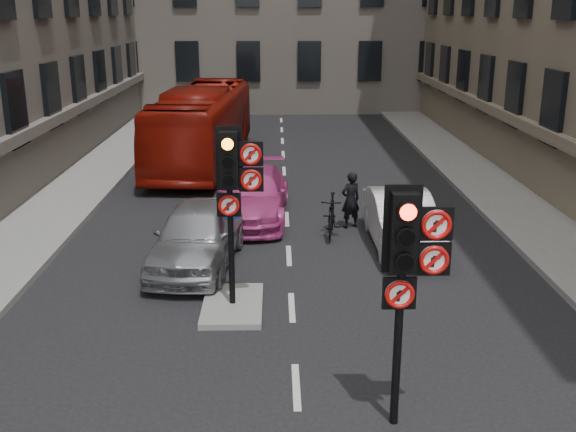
{
  "coord_description": "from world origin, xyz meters",
  "views": [
    {
      "loc": [
        -0.31,
        -7.52,
        5.82
      ],
      "look_at": [
        -0.12,
        2.89,
        2.6
      ],
      "focal_mm": 42.0,
      "sensor_mm": 36.0,
      "label": 1
    }
  ],
  "objects_px": {
    "car_silver": "(197,235)",
    "motorcycle": "(332,215)",
    "info_sign": "(232,236)",
    "signal_near": "(409,258)",
    "car_white": "(402,220)",
    "car_pink": "(253,195)",
    "motorcyclist": "(351,200)",
    "bus_red": "(203,125)",
    "signal_far": "(234,179)"
  },
  "relations": [
    {
      "from": "info_sign",
      "to": "car_silver",
      "type": "bearing_deg",
      "value": 122.89
    },
    {
      "from": "motorcycle",
      "to": "info_sign",
      "type": "height_order",
      "value": "info_sign"
    },
    {
      "from": "car_silver",
      "to": "car_pink",
      "type": "distance_m",
      "value": 3.91
    },
    {
      "from": "signal_near",
      "to": "bus_red",
      "type": "xyz_separation_m",
      "value": [
        -4.63,
        17.51,
        -1.1
      ]
    },
    {
      "from": "signal_near",
      "to": "car_pink",
      "type": "height_order",
      "value": "signal_near"
    },
    {
      "from": "signal_near",
      "to": "signal_far",
      "type": "bearing_deg",
      "value": 123.02
    },
    {
      "from": "car_silver",
      "to": "motorcycle",
      "type": "xyz_separation_m",
      "value": [
        3.33,
        2.17,
        -0.2
      ]
    },
    {
      "from": "car_silver",
      "to": "car_white",
      "type": "bearing_deg",
      "value": 19.78
    },
    {
      "from": "bus_red",
      "to": "info_sign",
      "type": "bearing_deg",
      "value": -77.11
    },
    {
      "from": "signal_far",
      "to": "bus_red",
      "type": "xyz_separation_m",
      "value": [
        -2.03,
        13.51,
        -1.22
      ]
    },
    {
      "from": "signal_far",
      "to": "car_silver",
      "type": "relative_size",
      "value": 0.81
    },
    {
      "from": "signal_far",
      "to": "info_sign",
      "type": "distance_m",
      "value": 1.6
    },
    {
      "from": "signal_far",
      "to": "car_silver",
      "type": "bearing_deg",
      "value": 113.37
    },
    {
      "from": "car_silver",
      "to": "car_pink",
      "type": "bearing_deg",
      "value": 78.23
    },
    {
      "from": "bus_red",
      "to": "motorcyclist",
      "type": "xyz_separation_m",
      "value": [
        4.88,
        -8.3,
        -0.69
      ]
    },
    {
      "from": "signal_far",
      "to": "car_white",
      "type": "relative_size",
      "value": 0.86
    },
    {
      "from": "car_pink",
      "to": "info_sign",
      "type": "distance_m",
      "value": 5.44
    },
    {
      "from": "bus_red",
      "to": "motorcycle",
      "type": "relative_size",
      "value": 5.84
    },
    {
      "from": "car_white",
      "to": "bus_red",
      "type": "height_order",
      "value": "bus_red"
    },
    {
      "from": "info_sign",
      "to": "motorcycle",
      "type": "bearing_deg",
      "value": 61.98
    },
    {
      "from": "car_pink",
      "to": "motorcyclist",
      "type": "height_order",
      "value": "motorcyclist"
    },
    {
      "from": "car_white",
      "to": "car_pink",
      "type": "xyz_separation_m",
      "value": [
        -3.84,
        2.49,
        0.0
      ]
    },
    {
      "from": "bus_red",
      "to": "motorcyclist",
      "type": "distance_m",
      "value": 9.65
    },
    {
      "from": "car_pink",
      "to": "info_sign",
      "type": "relative_size",
      "value": 2.63
    },
    {
      "from": "motorcycle",
      "to": "info_sign",
      "type": "bearing_deg",
      "value": -114.19
    },
    {
      "from": "signal_near",
      "to": "car_silver",
      "type": "distance_m",
      "value": 7.61
    },
    {
      "from": "car_white",
      "to": "signal_near",
      "type": "bearing_deg",
      "value": -100.97
    },
    {
      "from": "car_silver",
      "to": "motorcyclist",
      "type": "height_order",
      "value": "motorcyclist"
    },
    {
      "from": "car_pink",
      "to": "motorcyclist",
      "type": "xyz_separation_m",
      "value": [
        2.71,
        -0.93,
        0.1
      ]
    },
    {
      "from": "car_silver",
      "to": "info_sign",
      "type": "distance_m",
      "value": 2.0
    },
    {
      "from": "car_silver",
      "to": "bus_red",
      "type": "relative_size",
      "value": 0.41
    },
    {
      "from": "bus_red",
      "to": "motorcyclist",
      "type": "relative_size",
      "value": 6.74
    },
    {
      "from": "car_silver",
      "to": "bus_red",
      "type": "bearing_deg",
      "value": 101.03
    },
    {
      "from": "signal_near",
      "to": "signal_far",
      "type": "distance_m",
      "value": 4.77
    },
    {
      "from": "signal_near",
      "to": "bus_red",
      "type": "bearing_deg",
      "value": 104.79
    },
    {
      "from": "signal_far",
      "to": "motorcyclist",
      "type": "bearing_deg",
      "value": 61.31
    },
    {
      "from": "signal_near",
      "to": "car_silver",
      "type": "relative_size",
      "value": 0.81
    },
    {
      "from": "signal_far",
      "to": "car_silver",
      "type": "height_order",
      "value": "signal_far"
    },
    {
      "from": "bus_red",
      "to": "car_pink",
      "type": "bearing_deg",
      "value": -69.2
    },
    {
      "from": "car_white",
      "to": "bus_red",
      "type": "xyz_separation_m",
      "value": [
        -6.01,
        9.85,
        0.79
      ]
    },
    {
      "from": "car_silver",
      "to": "motorcyclist",
      "type": "relative_size",
      "value": 2.79
    },
    {
      "from": "signal_near",
      "to": "car_white",
      "type": "height_order",
      "value": "signal_near"
    },
    {
      "from": "signal_near",
      "to": "bus_red",
      "type": "relative_size",
      "value": 0.34
    },
    {
      "from": "signal_near",
      "to": "motorcycle",
      "type": "bearing_deg",
      "value": 92.09
    },
    {
      "from": "motorcycle",
      "to": "info_sign",
      "type": "xyz_separation_m",
      "value": [
        -2.4,
        -3.85,
        0.74
      ]
    },
    {
      "from": "signal_far",
      "to": "motorcycle",
      "type": "relative_size",
      "value": 1.97
    },
    {
      "from": "car_pink",
      "to": "motorcyclist",
      "type": "bearing_deg",
      "value": -16.45
    },
    {
      "from": "car_silver",
      "to": "motorcyclist",
      "type": "distance_m",
      "value": 4.8
    },
    {
      "from": "car_white",
      "to": "motorcycle",
      "type": "distance_m",
      "value": 1.94
    },
    {
      "from": "signal_far",
      "to": "car_white",
      "type": "height_order",
      "value": "signal_far"
    }
  ]
}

